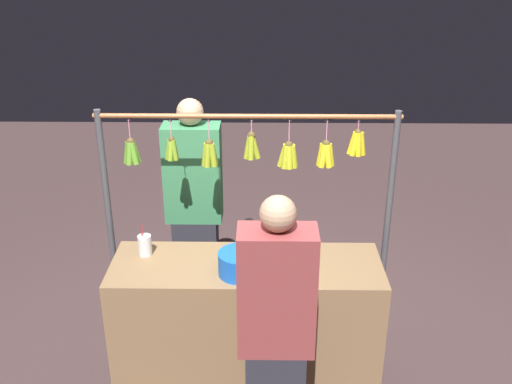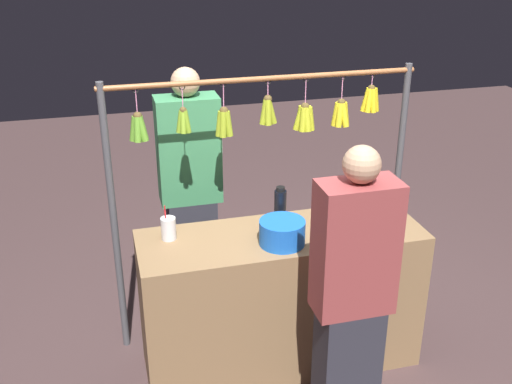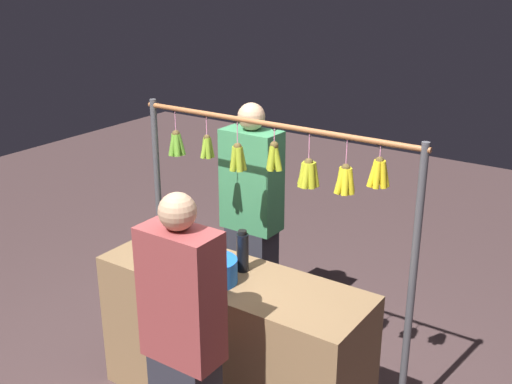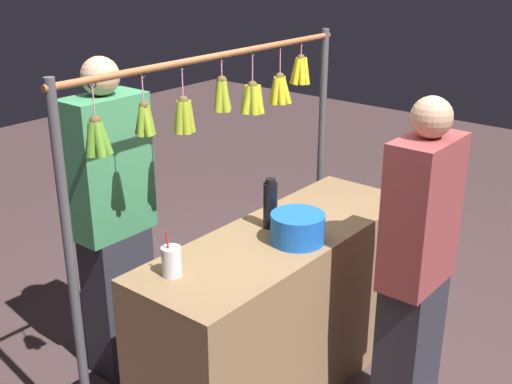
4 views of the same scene
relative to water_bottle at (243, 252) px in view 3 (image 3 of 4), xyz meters
The scene contains 7 objects.
market_counter 0.59m from the water_bottle, 80.30° to the left, with size 1.70×0.57×0.92m, color olive.
display_rack 0.42m from the water_bottle, 91.86° to the right, with size 1.96×0.14×1.79m.
water_bottle is the anchor object (origin of this frame).
blue_bucket 0.22m from the water_bottle, 76.17° to the left, with size 0.26×0.26×0.14m, color blue.
drink_cup 0.67m from the water_bottle, ahead, with size 0.09×0.09×0.21m.
vendor_person 0.85m from the water_bottle, 59.00° to the right, with size 0.42×0.23×1.76m.
customer_person 0.78m from the water_bottle, 102.19° to the left, with size 0.40×0.21×1.67m.
Camera 3 is at (-1.97, 2.63, 2.65)m, focal length 43.86 mm.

